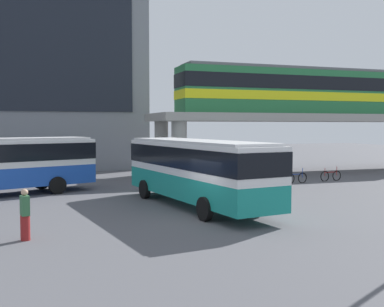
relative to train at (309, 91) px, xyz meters
The scene contains 9 objects.
ground_plane 17.47m from the train, 157.29° to the right, with size 120.00×120.00×0.00m, color #515156.
elevated_platform 3.00m from the train, ahead, with size 29.52×6.56×4.86m.
train is the anchor object (origin of this frame).
bus_main 19.95m from the train, 138.25° to the right, with size 4.28×11.30×3.22m.
bicycle_orange 9.59m from the train, 147.00° to the right, with size 1.79×0.06×1.04m.
bicycle_blue 10.47m from the train, 127.73° to the right, with size 1.78×0.29×1.04m.
bicycle_red 9.07m from the train, 107.99° to the right, with size 1.79×0.19×1.04m.
pedestrian_at_kerb 28.63m from the train, 142.11° to the right, with size 0.34×0.45×1.77m.
pedestrian_near_building 11.45m from the train, 143.02° to the right, with size 0.46×0.47×1.68m.
Camera 1 is at (-6.80, -17.51, 3.91)m, focal length 43.11 mm.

